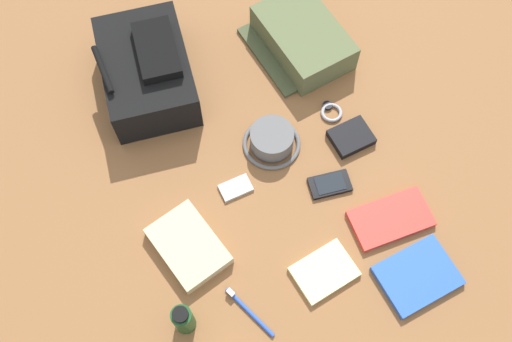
% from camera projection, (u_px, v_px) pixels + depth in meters
% --- Properties ---
extents(ground_plane, '(2.64, 2.02, 0.02)m').
position_uv_depth(ground_plane, '(256.00, 179.00, 1.58)').
color(ground_plane, brown).
rests_on(ground_plane, ground).
extents(backpack, '(0.38, 0.29, 0.16)m').
position_uv_depth(backpack, '(148.00, 71.00, 1.63)').
color(backpack, black).
rests_on(backpack, ground_plane).
extents(toiletry_pouch, '(0.31, 0.27, 0.09)m').
position_uv_depth(toiletry_pouch, '(302.00, 39.00, 1.70)').
color(toiletry_pouch, '#56603D').
rests_on(toiletry_pouch, ground_plane).
extents(bucket_hat, '(0.16, 0.16, 0.06)m').
position_uv_depth(bucket_hat, '(272.00, 140.00, 1.58)').
color(bucket_hat, '#5F5F5F').
rests_on(bucket_hat, ground_plane).
extents(shampoo_bottle, '(0.05, 0.05, 0.13)m').
position_uv_depth(shampoo_bottle, '(183.00, 319.00, 1.35)').
color(shampoo_bottle, '#19471E').
rests_on(shampoo_bottle, ground_plane).
extents(paperback_novel, '(0.16, 0.20, 0.02)m').
position_uv_depth(paperback_novel, '(417.00, 276.00, 1.44)').
color(paperback_novel, blue).
rests_on(paperback_novel, ground_plane).
extents(travel_guidebook, '(0.13, 0.21, 0.02)m').
position_uv_depth(travel_guidebook, '(391.00, 219.00, 1.51)').
color(travel_guidebook, red).
rests_on(travel_guidebook, ground_plane).
extents(cell_phone, '(0.08, 0.12, 0.01)m').
position_uv_depth(cell_phone, '(330.00, 184.00, 1.55)').
color(cell_phone, black).
rests_on(cell_phone, ground_plane).
extents(media_player, '(0.05, 0.09, 0.01)m').
position_uv_depth(media_player, '(236.00, 188.00, 1.55)').
color(media_player, '#B7B7BC').
rests_on(media_player, ground_plane).
extents(wristwatch, '(0.07, 0.06, 0.01)m').
position_uv_depth(wristwatch, '(331.00, 112.00, 1.64)').
color(wristwatch, '#99999E').
rests_on(wristwatch, ground_plane).
extents(toothbrush, '(0.15, 0.07, 0.02)m').
position_uv_depth(toothbrush, '(247.00, 309.00, 1.41)').
color(toothbrush, blue).
rests_on(toothbrush, ground_plane).
extents(wallet, '(0.10, 0.12, 0.02)m').
position_uv_depth(wallet, '(351.00, 138.00, 1.60)').
color(wallet, black).
rests_on(wallet, ground_plane).
extents(notepad, '(0.13, 0.16, 0.02)m').
position_uv_depth(notepad, '(324.00, 272.00, 1.45)').
color(notepad, beige).
rests_on(notepad, ground_plane).
extents(folded_towel, '(0.23, 0.18, 0.04)m').
position_uv_depth(folded_towel, '(188.00, 246.00, 1.47)').
color(folded_towel, '#C6B289').
rests_on(folded_towel, ground_plane).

